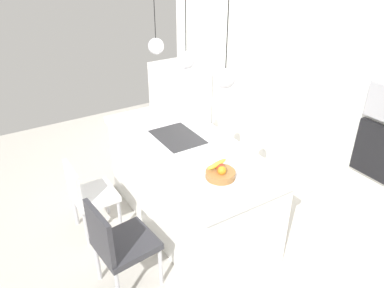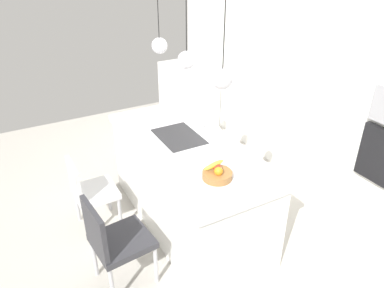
{
  "view_description": "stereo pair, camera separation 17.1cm",
  "coord_description": "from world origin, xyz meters",
  "px_view_note": "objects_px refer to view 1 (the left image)",
  "views": [
    {
      "loc": [
        2.73,
        -1.63,
        2.71
      ],
      "look_at": [
        0.1,
        0.0,
        1.01
      ],
      "focal_mm": 34.49,
      "sensor_mm": 36.0,
      "label": 1
    },
    {
      "loc": [
        2.82,
        -1.48,
        2.71
      ],
      "look_at": [
        0.1,
        0.0,
        1.01
      ],
      "focal_mm": 34.49,
      "sensor_mm": 36.0,
      "label": 2
    }
  ],
  "objects_px": {
    "fruit_bowl": "(220,172)",
    "chair_middle": "(118,242)",
    "chair_near": "(88,194)",
    "oven": "(382,154)"
  },
  "relations": [
    {
      "from": "oven",
      "to": "fruit_bowl",
      "type": "bearing_deg",
      "value": -104.42
    },
    {
      "from": "fruit_bowl",
      "to": "chair_near",
      "type": "xyz_separation_m",
      "value": [
        -1.04,
        -0.87,
        -0.54
      ]
    },
    {
      "from": "fruit_bowl",
      "to": "chair_near",
      "type": "distance_m",
      "value": 1.46
    },
    {
      "from": "fruit_bowl",
      "to": "chair_middle",
      "type": "distance_m",
      "value": 1.03
    },
    {
      "from": "oven",
      "to": "chair_near",
      "type": "bearing_deg",
      "value": -120.25
    },
    {
      "from": "oven",
      "to": "chair_near",
      "type": "xyz_separation_m",
      "value": [
        -1.46,
        -2.51,
        -0.43
      ]
    },
    {
      "from": "chair_near",
      "to": "chair_middle",
      "type": "height_order",
      "value": "chair_middle"
    },
    {
      "from": "fruit_bowl",
      "to": "chair_middle",
      "type": "bearing_deg",
      "value": -102.4
    },
    {
      "from": "chair_near",
      "to": "chair_middle",
      "type": "bearing_deg",
      "value": -0.71
    },
    {
      "from": "oven",
      "to": "chair_middle",
      "type": "height_order",
      "value": "oven"
    }
  ]
}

